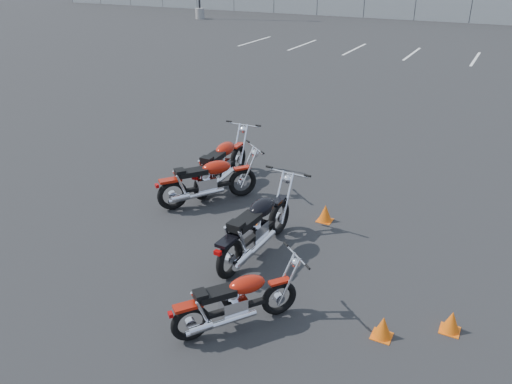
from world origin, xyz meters
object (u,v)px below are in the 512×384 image
at_px(motorcycle_second_black, 256,227).
at_px(motorcycle_third_red, 208,181).
at_px(motorcycle_rear_red, 236,301).
at_px(motorcycle_front_red, 222,163).

distance_m(motorcycle_second_black, motorcycle_third_red, 2.13).
xyz_separation_m(motorcycle_third_red, motorcycle_rear_red, (2.32, -2.96, -0.07)).
distance_m(motorcycle_front_red, motorcycle_third_red, 0.88).
bearing_deg(motorcycle_third_red, motorcycle_rear_red, -51.94).
xyz_separation_m(motorcycle_front_red, motorcycle_third_red, (0.21, -0.86, -0.02)).
bearing_deg(motorcycle_third_red, motorcycle_second_black, -35.79).
bearing_deg(motorcycle_front_red, motorcycle_third_red, -76.55).
height_order(motorcycle_front_red, motorcycle_rear_red, motorcycle_front_red).
relative_size(motorcycle_second_black, motorcycle_rear_red, 1.38).
relative_size(motorcycle_front_red, motorcycle_third_red, 1.16).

